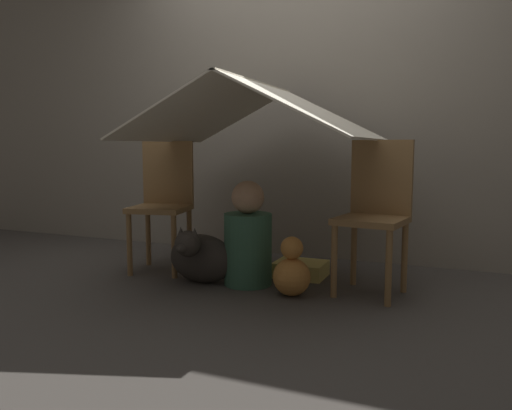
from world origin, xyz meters
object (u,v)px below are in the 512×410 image
at_px(person_front, 248,240).
at_px(dog, 200,256).
at_px(chair_left, 163,199).
at_px(chair_right, 375,209).

xyz_separation_m(person_front, dog, (-0.28, -0.11, -0.10)).
bearing_deg(dog, person_front, 21.12).
distance_m(chair_left, chair_right, 1.45).
xyz_separation_m(chair_left, chair_right, (1.45, 0.00, 0.00)).
distance_m(chair_left, dog, 0.58).
relative_size(chair_left, dog, 2.01).
bearing_deg(chair_left, person_front, -23.07).
xyz_separation_m(chair_left, dog, (0.42, -0.25, -0.32)).
xyz_separation_m(chair_left, person_front, (0.70, -0.14, -0.21)).
xyz_separation_m(chair_right, dog, (-1.03, -0.25, -0.32)).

